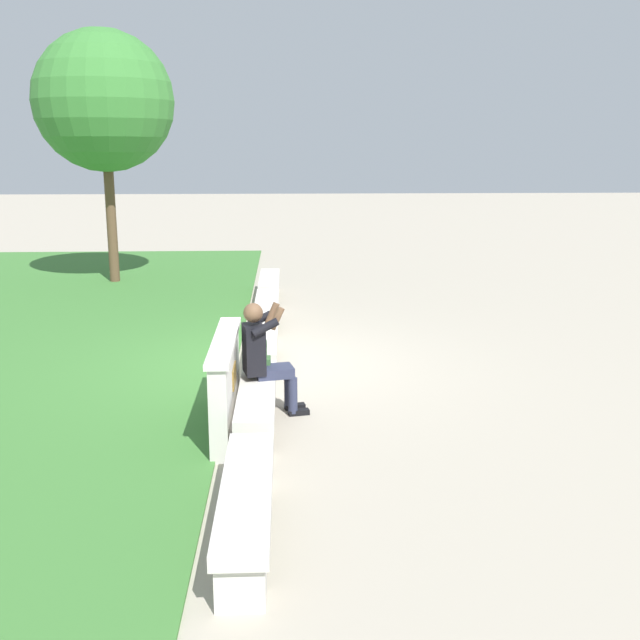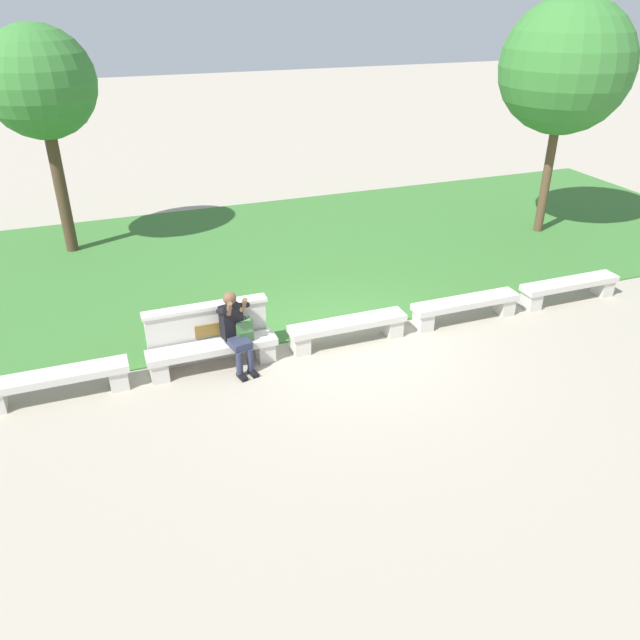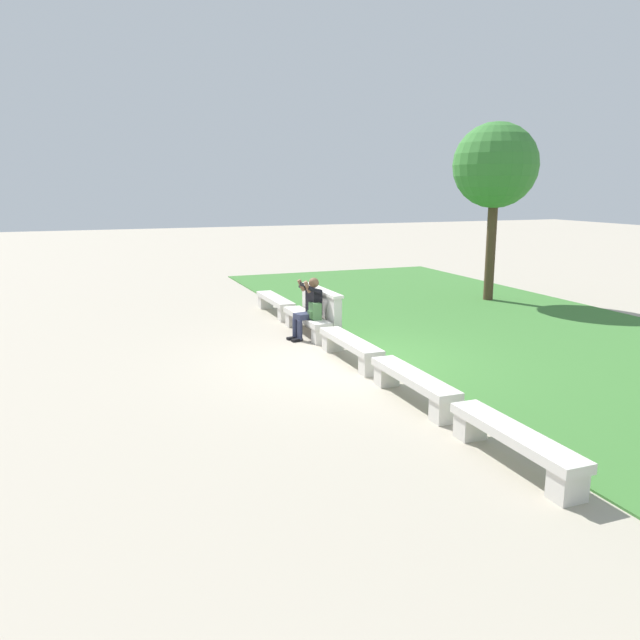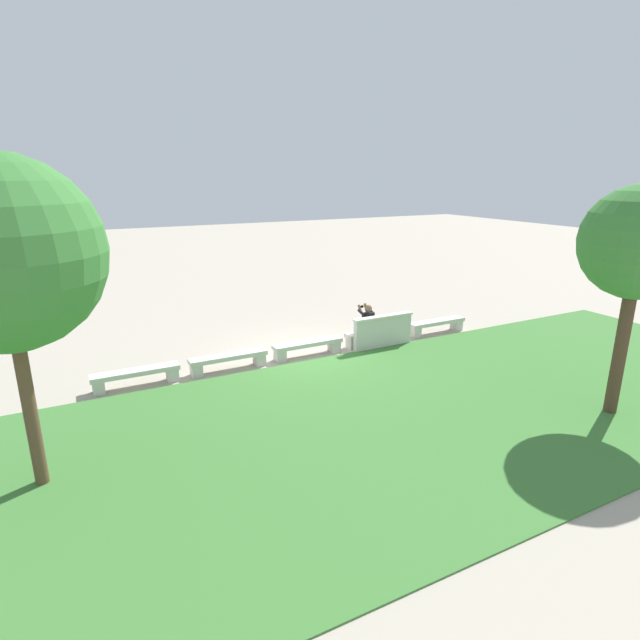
# 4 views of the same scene
# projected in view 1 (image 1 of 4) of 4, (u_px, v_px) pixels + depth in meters

# --- Properties ---
(ground_plane) EXTENTS (80.00, 80.00, 0.00)m
(ground_plane) POSITION_uv_depth(u_px,v_px,m) (263.00, 365.00, 10.58)
(ground_plane) COLOR #A89E8C
(bench_main) EXTENTS (2.12, 0.40, 0.45)m
(bench_main) POSITION_uv_depth(u_px,v_px,m) (247.00, 501.00, 5.86)
(bench_main) COLOR beige
(bench_main) RESTS_ON ground
(bench_near) EXTENTS (2.12, 0.40, 0.45)m
(bench_near) POSITION_uv_depth(u_px,v_px,m) (257.00, 400.00, 8.18)
(bench_near) COLOR beige
(bench_near) RESTS_ON ground
(bench_mid) EXTENTS (2.12, 0.40, 0.45)m
(bench_mid) POSITION_uv_depth(u_px,v_px,m) (263.00, 344.00, 10.51)
(bench_mid) COLOR beige
(bench_mid) RESTS_ON ground
(bench_far) EXTENTS (2.12, 0.40, 0.45)m
(bench_far) POSITION_uv_depth(u_px,v_px,m) (267.00, 309.00, 12.84)
(bench_far) COLOR beige
(bench_far) RESTS_ON ground
(bench_end) EXTENTS (2.12, 0.40, 0.45)m
(bench_end) POSITION_uv_depth(u_px,v_px,m) (269.00, 284.00, 15.16)
(bench_end) COLOR beige
(bench_end) RESTS_ON ground
(backrest_wall_with_plaque) EXTENTS (2.04, 0.24, 1.01)m
(backrest_wall_with_plaque) POSITION_uv_depth(u_px,v_px,m) (226.00, 382.00, 8.12)
(backrest_wall_with_plaque) COLOR beige
(backrest_wall_with_plaque) RESTS_ON ground
(person_photographer) EXTENTS (0.52, 0.77, 1.32)m
(person_photographer) POSITION_uv_depth(u_px,v_px,m) (264.00, 353.00, 8.46)
(person_photographer) COLOR black
(person_photographer) RESTS_ON ground
(backpack) EXTENTS (0.28, 0.24, 0.43)m
(backpack) POSITION_uv_depth(u_px,v_px,m) (259.00, 359.00, 8.64)
(backpack) COLOR #4C7F47
(backpack) RESTS_ON bench_near
(tree_behind_wall) EXTENTS (3.03, 3.03, 5.49)m
(tree_behind_wall) POSITION_uv_depth(u_px,v_px,m) (104.00, 102.00, 16.16)
(tree_behind_wall) COLOR brown
(tree_behind_wall) RESTS_ON ground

